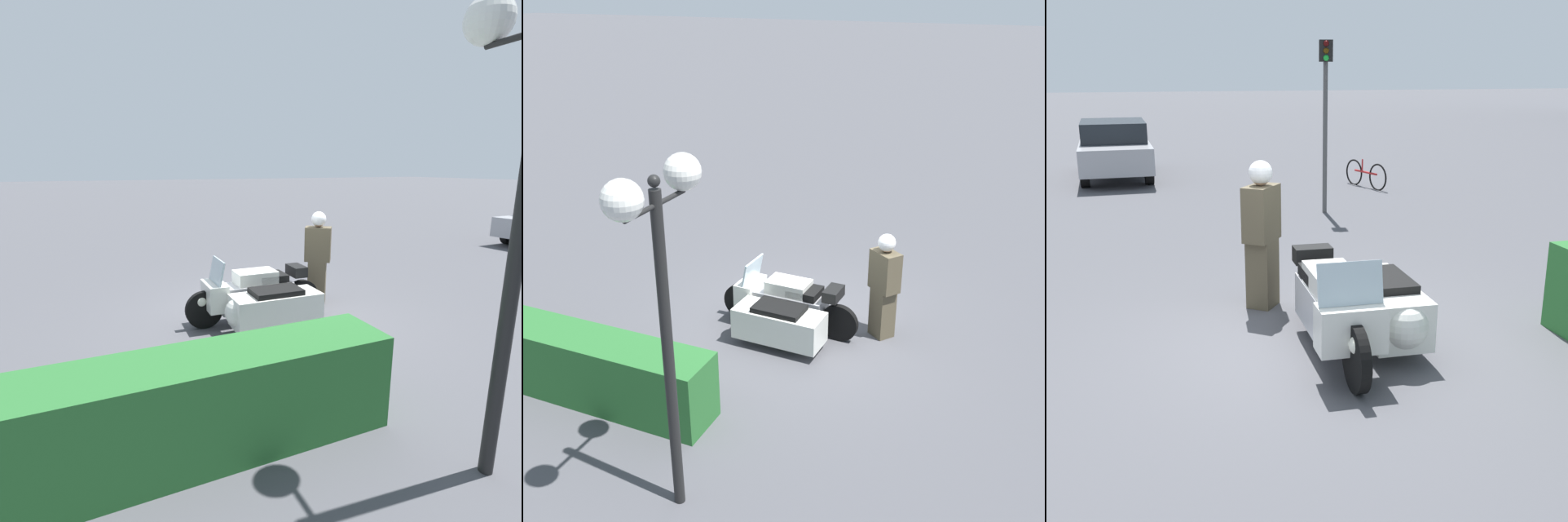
% 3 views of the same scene
% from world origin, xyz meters
% --- Properties ---
extents(ground_plane, '(160.00, 160.00, 0.00)m').
position_xyz_m(ground_plane, '(0.00, 0.00, 0.00)').
color(ground_plane, '#4C4C51').
extents(police_motorcycle, '(2.44, 1.27, 1.15)m').
position_xyz_m(police_motorcycle, '(0.38, 0.34, 0.46)').
color(police_motorcycle, black).
rests_on(police_motorcycle, ground).
extents(officer_rider, '(0.57, 0.53, 1.79)m').
position_xyz_m(officer_rider, '(-1.16, -0.38, 0.95)').
color(officer_rider, brown).
rests_on(officer_rider, ground).
extents(hedge_bush_curbside, '(4.75, 0.75, 0.98)m').
position_xyz_m(hedge_bush_curbside, '(2.63, 2.96, 0.49)').
color(hedge_bush_curbside, '#28662D').
rests_on(hedge_bush_curbside, ground).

